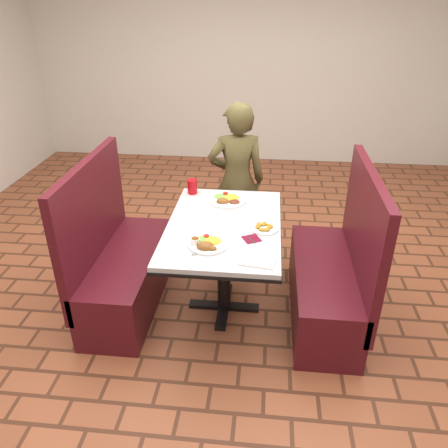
{
  "coord_description": "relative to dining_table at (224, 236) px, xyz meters",
  "views": [
    {
      "loc": [
        0.29,
        -2.72,
        2.21
      ],
      "look_at": [
        0.0,
        0.0,
        0.75
      ],
      "focal_mm": 35.0,
      "sensor_mm": 36.0,
      "label": 1
    }
  ],
  "objects": [
    {
      "name": "fork_utensil",
      "position": [
        -0.11,
        -0.39,
        0.11
      ],
      "size": [
        0.09,
        0.13,
        0.0
      ],
      "primitive_type": "cube",
      "rotation": [
        0.0,
        0.0,
        -0.61
      ],
      "color": "silver",
      "rests_on": "dining_table"
    },
    {
      "name": "far_dinner_plate",
      "position": [
        -0.01,
        0.38,
        0.12
      ],
      "size": [
        0.29,
        0.29,
        0.07
      ],
      "rotation": [
        0.0,
        0.0,
        0.24
      ],
      "color": "white",
      "rests_on": "dining_table"
    },
    {
      "name": "plantain_plate",
      "position": [
        0.28,
        -0.05,
        0.11
      ],
      "size": [
        0.2,
        0.2,
        0.03
      ],
      "rotation": [
        0.0,
        0.0,
        -0.22
      ],
      "color": "white",
      "rests_on": "dining_table"
    },
    {
      "name": "booth_bench_left",
      "position": [
        -0.8,
        0.0,
        -0.32
      ],
      "size": [
        0.47,
        1.2,
        1.17
      ],
      "color": "#51121B",
      "rests_on": "ground"
    },
    {
      "name": "diner_person",
      "position": [
        0.02,
        0.91,
        0.05
      ],
      "size": [
        0.57,
        0.43,
        1.41
      ],
      "primitive_type": "imported",
      "rotation": [
        0.0,
        0.0,
        3.32
      ],
      "color": "brown",
      "rests_on": "ground"
    },
    {
      "name": "maroon_napkin",
      "position": [
        0.21,
        -0.19,
        0.1
      ],
      "size": [
        0.14,
        0.14,
        0.0
      ],
      "primitive_type": "cube",
      "rotation": [
        0.0,
        0.0,
        0.48
      ],
      "color": "maroon",
      "rests_on": "dining_table"
    },
    {
      "name": "paper_napkin",
      "position": [
        0.25,
        -0.45,
        0.1
      ],
      "size": [
        0.24,
        0.2,
        0.01
      ],
      "primitive_type": "cube",
      "rotation": [
        0.0,
        0.0,
        -0.15
      ],
      "color": "white",
      "rests_on": "dining_table"
    },
    {
      "name": "red_tumbler",
      "position": [
        -0.31,
        0.51,
        0.15
      ],
      "size": [
        0.08,
        0.08,
        0.12
      ],
      "primitive_type": "cylinder",
      "color": "red",
      "rests_on": "dining_table"
    },
    {
      "name": "booth_bench_right",
      "position": [
        0.8,
        0.0,
        -0.32
      ],
      "size": [
        0.47,
        1.2,
        1.17
      ],
      "color": "#51121B",
      "rests_on": "ground"
    },
    {
      "name": "room",
      "position": [
        0.0,
        0.0,
        1.26
      ],
      "size": [
        7.0,
        7.04,
        2.82
      ],
      "color": "#955031",
      "rests_on": "ground"
    },
    {
      "name": "spoon_utensil",
      "position": [
        0.2,
        -0.21,
        0.1
      ],
      "size": [
        0.08,
        0.1,
        0.0
      ],
      "primitive_type": "cube",
      "rotation": [
        0.0,
        0.0,
        0.61
      ],
      "color": "silver",
      "rests_on": "dining_table"
    },
    {
      "name": "lettuce_shreds",
      "position": [
        0.04,
        0.06,
        0.1
      ],
      "size": [
        0.28,
        0.32,
        0.0
      ],
      "primitive_type": null,
      "color": "#8DC54E",
      "rests_on": "dining_table"
    },
    {
      "name": "knife_utensil",
      "position": [
        -0.08,
        -0.32,
        0.11
      ],
      "size": [
        0.01,
        0.17,
        0.0
      ],
      "primitive_type": "cube",
      "rotation": [
        0.0,
        0.0,
        -0.0
      ],
      "color": "silver",
      "rests_on": "dining_table"
    },
    {
      "name": "dining_table",
      "position": [
        0.0,
        0.0,
        0.0
      ],
      "size": [
        0.81,
        1.21,
        0.75
      ],
      "color": "silver",
      "rests_on": "ground"
    },
    {
      "name": "near_dinner_plate",
      "position": [
        -0.08,
        -0.31,
        0.12
      ],
      "size": [
        0.26,
        0.26,
        0.08
      ],
      "rotation": [
        0.0,
        0.0,
        0.07
      ],
      "color": "white",
      "rests_on": "dining_table"
    }
  ]
}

